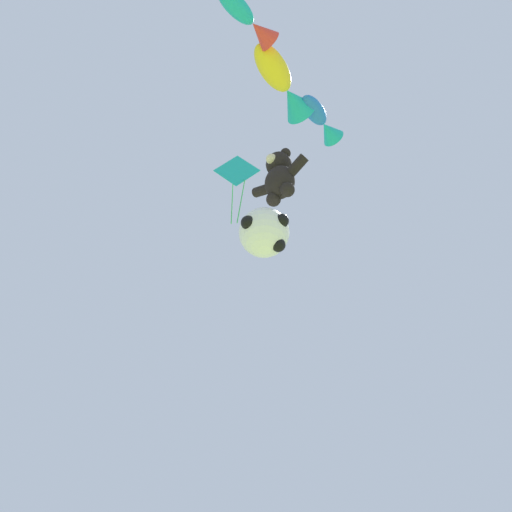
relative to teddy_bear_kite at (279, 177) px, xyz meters
name	(u,v)px	position (x,y,z in m)	size (l,w,h in m)	color
teddy_bear_kite	(279,177)	(0.00, 0.00, 0.00)	(1.62, 0.71, 1.64)	black
soccer_ball_kite	(264,232)	(-0.31, -0.20, -1.79)	(1.17, 1.16, 1.07)	white
fish_kite_cobalt	(322,121)	(0.48, 1.50, 3.61)	(0.81, 1.76, 0.66)	blue
fish_kite_goldfin	(284,85)	(0.41, -0.10, 3.60)	(1.25, 2.48, 0.91)	yellow
fish_kite_teal	(249,19)	(0.94, -2.06, 3.54)	(0.62, 1.84, 0.61)	#19ADB2
diamond_kite	(237,174)	(-2.64, 1.14, 3.50)	(1.13, 1.05, 3.41)	#19ADB2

